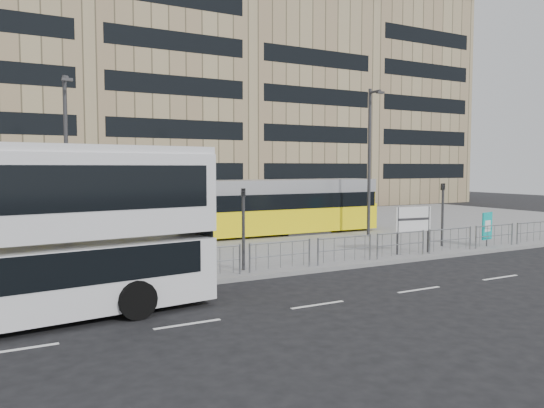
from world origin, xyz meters
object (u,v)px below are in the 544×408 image
station_sign (413,221)px  pedestrian (169,228)px  tram (156,212)px  ad_panel (487,226)px  traffic_light_east (443,206)px  traffic_light_west (243,218)px  lamp_post_west (67,157)px  lamp_post_east (370,156)px

station_sign → pedestrian: station_sign is taller
tram → ad_panel: bearing=-32.8°
traffic_light_east → traffic_light_west: bearing=-178.7°
traffic_light_west → lamp_post_west: 9.25m
ad_panel → lamp_post_east: 7.26m
tram → traffic_light_west: size_ratio=8.65×
tram → lamp_post_west: 5.46m
ad_panel → traffic_light_west: (-13.09, 0.31, 0.99)m
lamp_post_east → traffic_light_west: bearing=-152.3°
station_sign → pedestrian: bearing=146.6°
station_sign → ad_panel: station_sign is taller
tram → pedestrian: tram is taller
ad_panel → traffic_light_east: bearing=138.0°
ad_panel → traffic_light_west: size_ratio=0.54×
traffic_light_east → lamp_post_west: 17.81m
traffic_light_west → traffic_light_east: 11.22m
lamp_post_east → station_sign: bearing=-110.4°
traffic_light_west → traffic_light_east: same height
lamp_post_east → traffic_light_east: bearing=-81.3°
traffic_light_east → lamp_post_east: bearing=96.0°
tram → lamp_post_west: lamp_post_west is taller
station_sign → traffic_light_west: size_ratio=0.68×
pedestrian → traffic_light_east: (11.68, -6.68, 1.12)m
ad_panel → lamp_post_west: (-18.33, 7.56, 3.35)m
traffic_light_west → pedestrian: bearing=108.6°
ad_panel → lamp_post_east: size_ratio=0.20×
lamp_post_west → tram: bearing=19.0°
pedestrian → traffic_light_east: size_ratio=0.55×
station_sign → ad_panel: (4.73, -0.13, -0.48)m
traffic_light_west → lamp_post_east: 12.08m
tram → traffic_light_east: 14.40m
lamp_post_west → lamp_post_east: bearing=-6.4°
traffic_light_east → lamp_post_east: 5.39m
station_sign → traffic_light_east: 3.03m
tram → lamp_post_west: bearing=-160.5°
pedestrian → lamp_post_west: size_ratio=0.21×
pedestrian → traffic_light_east: traffic_light_east is taller
tram → traffic_light_west: 8.83m
ad_panel → traffic_light_east: 2.41m
tram → station_sign: size_ratio=12.71×
ad_panel → pedestrian: (-13.59, 7.77, -0.13)m
tram → ad_panel: 16.60m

